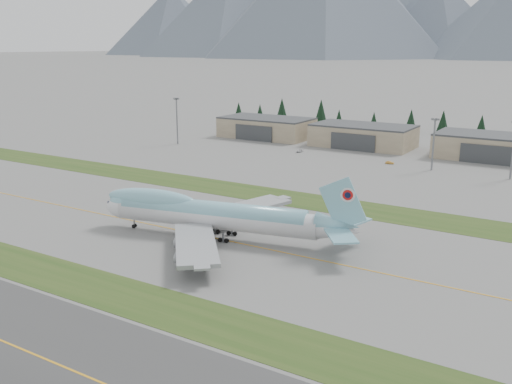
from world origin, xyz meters
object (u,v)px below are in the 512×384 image
Objects in this scene: hangar_right at (493,147)px; service_vehicle_a at (300,152)px; boeing_747_freighter at (213,214)px; hangar_left at (266,127)px; service_vehicle_b at (390,164)px; hangar_center at (363,136)px.

hangar_right reaches higher than service_vehicle_a.
boeing_747_freighter is 1.50× the size of hangar_right.
hangar_left is 13.52× the size of service_vehicle_b.
hangar_center is 13.52× the size of service_vehicle_b.
hangar_right reaches higher than service_vehicle_b.
boeing_747_freighter reaches higher than service_vehicle_a.
hangar_center and hangar_right have the same top height.
hangar_right is at bearing 62.00° from boeing_747_freighter.
hangar_left is 1.00× the size of hangar_center.
hangar_right is 13.52× the size of service_vehicle_b.
service_vehicle_b is (-34.75, -34.14, -5.39)m from hangar_right.
service_vehicle_a is 44.90m from service_vehicle_b.
boeing_747_freighter is at bearing 166.79° from service_vehicle_b.
hangar_center is at bearing 27.33° from service_vehicle_b.
service_vehicle_a reaches higher than service_vehicle_b.
hangar_left and hangar_right have the same top height.
hangar_right is at bearing 0.00° from hangar_center.
boeing_747_freighter is 17.93× the size of service_vehicle_a.
service_vehicle_a is at bearing 94.99° from boeing_747_freighter.
hangar_left is (-72.08, 149.53, -0.83)m from boeing_747_freighter.
boeing_747_freighter is 1.50× the size of hangar_left.
service_vehicle_b is (80.25, -34.14, -5.39)m from hangar_left.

